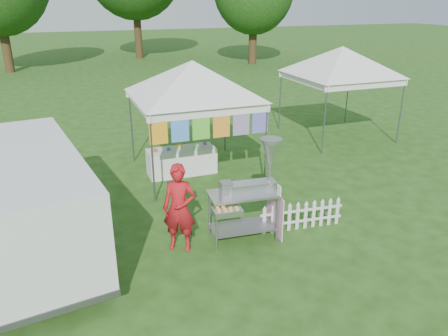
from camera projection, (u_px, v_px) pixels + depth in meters
name	position (u px, v px, depth m)	size (l,w,h in m)	color
ground	(246.00, 231.00, 8.92)	(120.00, 120.00, 0.00)	#244413
canopy_main	(192.00, 61.00, 10.87)	(4.24, 4.24, 3.45)	#59595E
canopy_right	(343.00, 46.00, 13.99)	(4.24, 4.24, 3.45)	#59595E
donut_cart	(254.00, 183.00, 8.26)	(1.52, 0.94, 2.02)	gray
vendor	(179.00, 208.00, 8.02)	(0.62, 0.41, 1.70)	#AE151B
cargo_van	(26.00, 200.00, 7.87)	(2.57, 4.95, 1.96)	silver
picket_fence	(302.00, 216.00, 8.92)	(1.79, 0.20, 0.56)	silver
display_table	(182.00, 161.00, 11.75)	(1.80, 0.70, 0.70)	white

